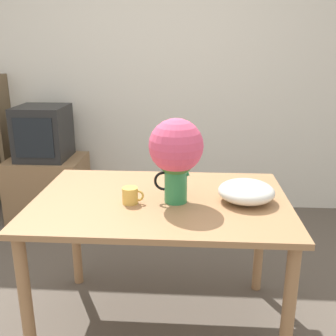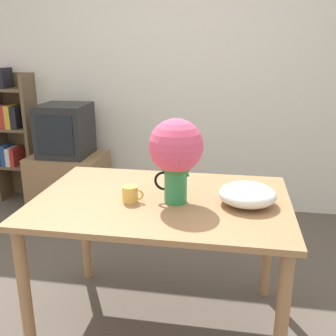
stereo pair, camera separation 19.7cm
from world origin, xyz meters
name	(u,v)px [view 2 (the right image)]	position (x,y,z in m)	size (l,w,h in m)	color
wall_back	(179,74)	(0.00, 2.02, 1.30)	(8.00, 0.05, 2.60)	silver
table	(162,217)	(0.18, 0.18, 0.69)	(1.33, 0.91, 0.79)	#A3754C
flower_vase	(176,152)	(0.26, 0.15, 1.06)	(0.27, 0.27, 0.43)	#2D844C
coffee_mug	(131,194)	(0.03, 0.11, 0.83)	(0.11, 0.08, 0.08)	gold
white_bowl	(247,194)	(0.62, 0.17, 0.85)	(0.29, 0.29, 0.11)	silver
tv_stand	(69,184)	(-1.00, 1.64, 0.29)	(0.67, 0.52, 0.58)	#8E6B47
tv_set	(65,130)	(-1.00, 1.63, 0.81)	(0.43, 0.45, 0.48)	black
bookshelf	(14,131)	(-1.66, 1.88, 0.73)	(0.41, 0.26, 1.35)	brown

